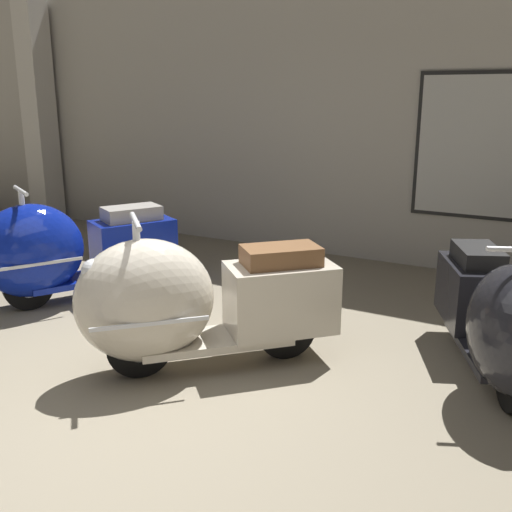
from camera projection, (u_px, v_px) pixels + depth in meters
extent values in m
plane|color=gray|center=(124.00, 409.00, 3.65)|extent=(60.00, 60.00, 0.00)
cube|color=#ADA89E|center=(361.00, 116.00, 6.72)|extent=(18.00, 0.20, 3.31)
cube|color=black|center=(481.00, 147.00, 6.06)|extent=(1.35, 0.03, 1.52)
cube|color=#B2B2AD|center=(481.00, 147.00, 6.05)|extent=(1.27, 0.01, 1.44)
cube|color=beige|center=(39.00, 111.00, 8.73)|extent=(0.36, 0.36, 3.31)
cylinder|color=black|center=(28.00, 285.00, 5.31)|extent=(0.29, 0.44, 0.45)
cylinder|color=silver|center=(28.00, 285.00, 5.31)|extent=(0.19, 0.23, 0.20)
cylinder|color=black|center=(139.00, 268.00, 5.86)|extent=(0.29, 0.44, 0.45)
cylinder|color=silver|center=(139.00, 268.00, 5.86)|extent=(0.19, 0.23, 0.20)
cube|color=navy|center=(87.00, 278.00, 5.59)|extent=(0.86, 1.13, 0.06)
ellipsoid|color=navy|center=(31.00, 251.00, 5.26)|extent=(0.96, 1.10, 0.85)
cube|color=navy|center=(133.00, 244.00, 5.77)|extent=(0.76, 0.88, 0.49)
cube|color=gray|center=(132.00, 213.00, 5.69)|extent=(0.53, 0.62, 0.13)
cylinder|color=silver|center=(22.00, 208.00, 5.14)|extent=(0.05, 0.05, 0.31)
cylinder|color=silver|center=(21.00, 191.00, 5.10)|extent=(0.45, 0.27, 0.04)
cube|color=silver|center=(39.00, 264.00, 5.04)|extent=(0.37, 0.67, 0.03)
cylinder|color=black|center=(139.00, 345.00, 4.04)|extent=(0.38, 0.39, 0.45)
cylinder|color=silver|center=(139.00, 345.00, 4.04)|extent=(0.22, 0.22, 0.20)
cylinder|color=black|center=(286.00, 328.00, 4.33)|extent=(0.38, 0.39, 0.45)
cylinder|color=silver|center=(286.00, 328.00, 4.33)|extent=(0.22, 0.22, 0.20)
cube|color=beige|center=(215.00, 340.00, 4.19)|extent=(1.04, 1.05, 0.06)
ellipsoid|color=beige|center=(145.00, 301.00, 3.97)|extent=(1.08, 1.09, 0.86)
cube|color=beige|center=(280.00, 297.00, 4.25)|extent=(0.86, 0.86, 0.50)
cube|color=brown|center=(281.00, 256.00, 4.17)|extent=(0.60, 0.61, 0.14)
sphere|color=silver|center=(94.00, 271.00, 3.82)|extent=(0.17, 0.17, 0.17)
cylinder|color=silver|center=(137.00, 245.00, 3.86)|extent=(0.05, 0.05, 0.32)
cylinder|color=silver|center=(136.00, 221.00, 3.81)|extent=(0.38, 0.37, 0.04)
cube|color=silver|center=(150.00, 324.00, 3.72)|extent=(0.54, 0.55, 0.03)
cylinder|color=black|center=(512.00, 378.00, 3.60)|extent=(0.25, 0.42, 0.42)
cylinder|color=silver|center=(512.00, 378.00, 3.60)|extent=(0.17, 0.21, 0.19)
cylinder|color=black|center=(470.00, 319.00, 4.56)|extent=(0.25, 0.42, 0.42)
cylinder|color=silver|center=(470.00, 319.00, 4.56)|extent=(0.17, 0.21, 0.19)
cube|color=black|center=(488.00, 348.00, 4.09)|extent=(0.75, 1.07, 0.05)
cube|color=black|center=(474.00, 292.00, 4.46)|extent=(0.68, 0.82, 0.46)
cube|color=black|center=(478.00, 255.00, 4.38)|extent=(0.48, 0.58, 0.13)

